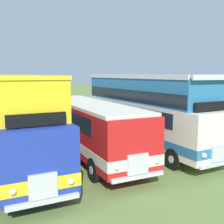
{
  "coord_description": "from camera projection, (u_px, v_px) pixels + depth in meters",
  "views": [
    {
      "loc": [
        3.77,
        -14.04,
        4.55
      ],
      "look_at": [
        11.02,
        -0.01,
        2.36
      ],
      "focal_mm": 44.16,
      "sensor_mm": 36.0,
      "label": 1
    }
  ],
  "objects": [
    {
      "name": "bus_seventh_in_row",
      "position": [
        89.0,
        125.0,
        15.31
      ],
      "size": [
        2.89,
        10.79,
        2.99
      ],
      "color": "red",
      "rests_on": "ground"
    },
    {
      "name": "bus_eighth_in_row",
      "position": [
        144.0,
        109.0,
        17.11
      ],
      "size": [
        2.67,
        11.6,
        4.52
      ],
      "color": "silver",
      "rests_on": "ground"
    },
    {
      "name": "bus_sixth_in_row",
      "position": [
        16.0,
        116.0,
        13.53
      ],
      "size": [
        2.78,
        11.56,
        4.49
      ],
      "color": "#1E339E",
      "rests_on": "ground"
    }
  ]
}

